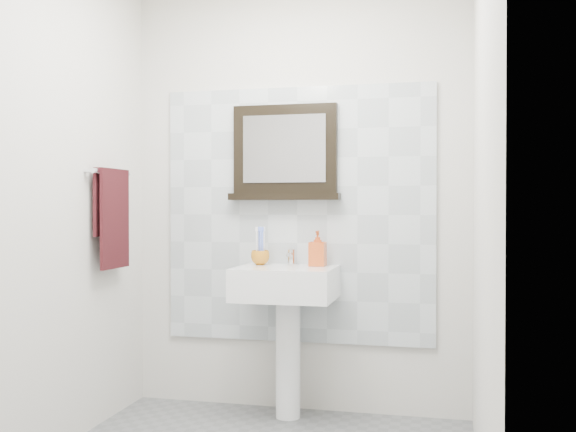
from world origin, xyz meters
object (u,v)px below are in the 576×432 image
object	(u,v)px
soap_dispenser	(318,248)
hand_towel	(112,210)
pedestal_sink	(286,300)
toothbrush_cup	(260,258)
framed_mirror	(285,155)

from	to	relation	value
soap_dispenser	hand_towel	bearing A→B (deg)	-160.81
pedestal_sink	soap_dispenser	bearing A→B (deg)	32.07
hand_towel	toothbrush_cup	bearing A→B (deg)	26.24
pedestal_sink	framed_mirror	bearing A→B (deg)	105.37
framed_mirror	hand_towel	world-z (taller)	framed_mirror
soap_dispenser	framed_mirror	distance (m)	0.59
soap_dispenser	hand_towel	distance (m)	1.16
pedestal_sink	framed_mirror	xyz separation A→B (m)	(-0.05, 0.19, 0.83)
toothbrush_cup	framed_mirror	bearing A→B (deg)	34.67
toothbrush_cup	soap_dispenser	distance (m)	0.34
toothbrush_cup	hand_towel	size ratio (longest dim) A/B	0.19
pedestal_sink	toothbrush_cup	xyz separation A→B (m)	(-0.18, 0.10, 0.23)
toothbrush_cup	soap_dispenser	xyz separation A→B (m)	(0.34, 0.00, 0.06)
pedestal_sink	soap_dispenser	distance (m)	0.34
framed_mirror	soap_dispenser	bearing A→B (deg)	-22.07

